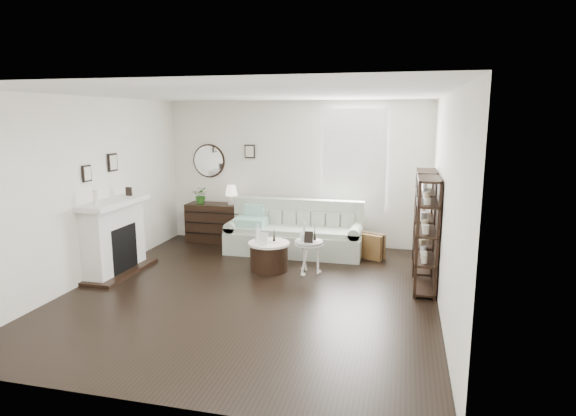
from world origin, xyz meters
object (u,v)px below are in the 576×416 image
(sofa, at_px, (295,236))
(pedestal_table, at_px, (309,244))
(dresser, at_px, (216,223))
(drum_table, at_px, (269,256))

(sofa, bearing_deg, pedestal_table, -66.93)
(sofa, relative_size, dresser, 2.15)
(sofa, height_order, dresser, sofa)
(drum_table, bearing_deg, sofa, 80.82)
(dresser, bearing_deg, drum_table, -44.87)
(sofa, distance_m, drum_table, 1.10)
(sofa, height_order, pedestal_table, sofa)
(drum_table, height_order, pedestal_table, pedestal_table)
(drum_table, bearing_deg, pedestal_table, -1.92)
(sofa, xyz_separation_m, drum_table, (-0.18, -1.09, -0.08))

